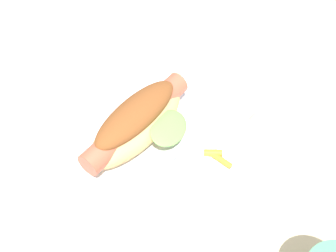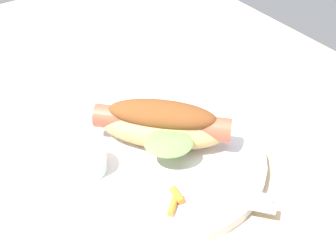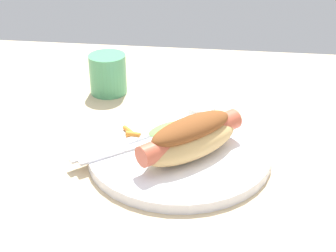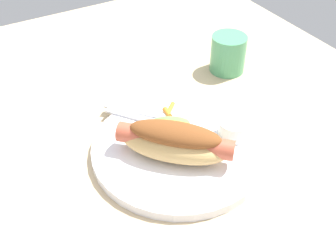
% 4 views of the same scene
% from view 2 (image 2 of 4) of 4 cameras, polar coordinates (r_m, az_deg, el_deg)
% --- Properties ---
extents(ground_plane, '(1.20, 0.90, 0.02)m').
position_cam_2_polar(ground_plane, '(0.61, -3.49, -5.53)').
color(ground_plane, tan).
extents(plate, '(0.28, 0.28, 0.02)m').
position_cam_2_polar(plate, '(0.60, -1.20, -4.10)').
color(plate, white).
rests_on(plate, ground_plane).
extents(hot_dog, '(0.16, 0.16, 0.06)m').
position_cam_2_polar(hot_dog, '(0.59, -0.73, 0.27)').
color(hot_dog, tan).
rests_on(hot_dog, plate).
extents(sauce_ramekin, '(0.05, 0.05, 0.03)m').
position_cam_2_polar(sauce_ramekin, '(0.57, -9.99, -4.21)').
color(sauce_ramekin, white).
rests_on(sauce_ramekin, plate).
extents(fork, '(0.14, 0.11, 0.00)m').
position_cam_2_polar(fork, '(0.56, 4.29, -7.12)').
color(fork, silver).
rests_on(fork, plate).
extents(knife, '(0.12, 0.11, 0.00)m').
position_cam_2_polar(knife, '(0.54, 5.08, -8.72)').
color(knife, silver).
rests_on(knife, plate).
extents(carrot_garnish, '(0.03, 0.03, 0.01)m').
position_cam_2_polar(carrot_garnish, '(0.53, 0.88, -9.10)').
color(carrot_garnish, orange).
rests_on(carrot_garnish, plate).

